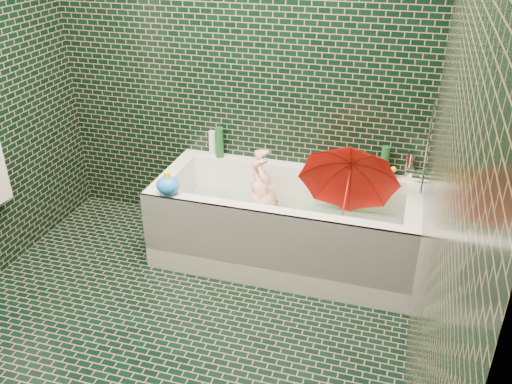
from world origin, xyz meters
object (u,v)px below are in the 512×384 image
(child, at_px, (269,216))
(rubber_duck, at_px, (389,173))
(bathtub, at_px, (284,232))
(umbrella, at_px, (346,193))
(bath_toy, at_px, (168,185))

(child, relative_size, rubber_duck, 8.25)
(bathtub, height_order, umbrella, umbrella)
(rubber_duck, bearing_deg, child, -164.15)
(bath_toy, bearing_deg, child, 32.38)
(bath_toy, bearing_deg, bathtub, 27.40)
(child, height_order, bath_toy, bath_toy)
(bathtub, relative_size, rubber_duck, 15.97)
(child, height_order, umbrella, umbrella)
(rubber_duck, xyz_separation_m, bath_toy, (-1.30, -0.62, 0.03))
(bathtub, xyz_separation_m, umbrella, (0.39, 0.01, 0.35))
(child, bearing_deg, umbrella, 84.22)
(bath_toy, bearing_deg, rubber_duck, 28.71)
(bathtub, xyz_separation_m, rubber_duck, (0.62, 0.32, 0.38))
(child, relative_size, bath_toy, 5.57)
(umbrella, bearing_deg, bathtub, -169.84)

